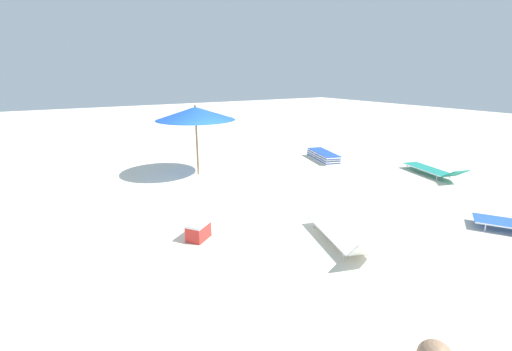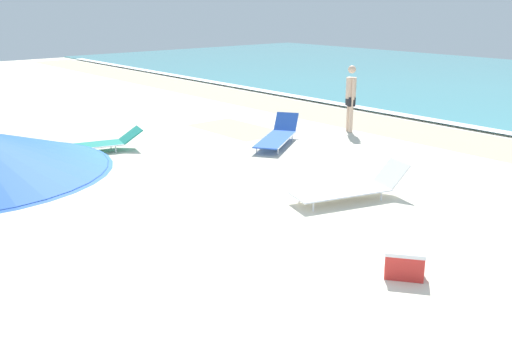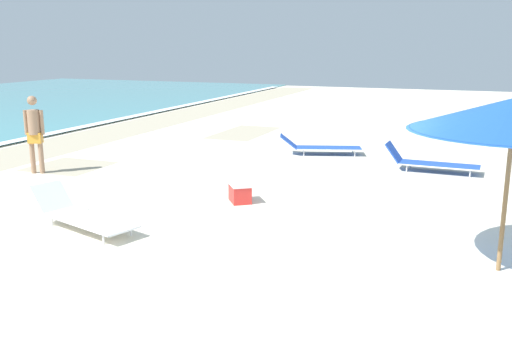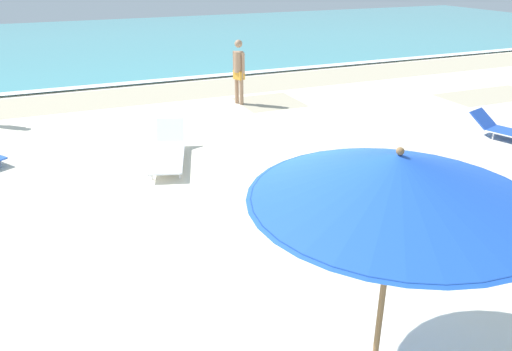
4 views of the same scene
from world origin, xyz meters
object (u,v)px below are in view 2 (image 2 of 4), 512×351
object	(u,v)px
sun_lounger_under_umbrella	(352,188)
sun_lounger_near_water_left	(278,136)
cooler_box	(404,262)
sun_lounger_mid_beach_solo	(93,144)
beachgoer_wading_adult	(351,94)

from	to	relation	value
sun_lounger_under_umbrella	sun_lounger_near_water_left	distance (m)	4.24
cooler_box	sun_lounger_mid_beach_solo	bearing A→B (deg)	-34.82
sun_lounger_near_water_left	sun_lounger_mid_beach_solo	xyz separation A→B (m)	(-2.21, -3.79, -0.01)
sun_lounger_near_water_left	cooler_box	bearing A→B (deg)	-62.66
beachgoer_wading_adult	cooler_box	size ratio (longest dim) A/B	2.89
sun_lounger_under_umbrella	beachgoer_wading_adult	xyz separation A→B (m)	(-3.66, 4.22, 0.78)
beachgoer_wading_adult	cooler_box	distance (m)	8.52
sun_lounger_under_umbrella	cooler_box	bearing A→B (deg)	-19.37
sun_lounger_near_water_left	cooler_box	world-z (taller)	sun_lounger_near_water_left
sun_lounger_mid_beach_solo	sun_lounger_under_umbrella	bearing A→B (deg)	33.20
sun_lounger_under_umbrella	beachgoer_wading_adult	bearing A→B (deg)	148.26
sun_lounger_under_umbrella	sun_lounger_mid_beach_solo	bearing A→B (deg)	-144.32
sun_lounger_near_water_left	sun_lounger_under_umbrella	bearing A→B (deg)	-57.74
sun_lounger_under_umbrella	sun_lounger_mid_beach_solo	xyz separation A→B (m)	(-6.07, -2.01, -0.01)
sun_lounger_mid_beach_solo	beachgoer_wading_adult	size ratio (longest dim) A/B	1.33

